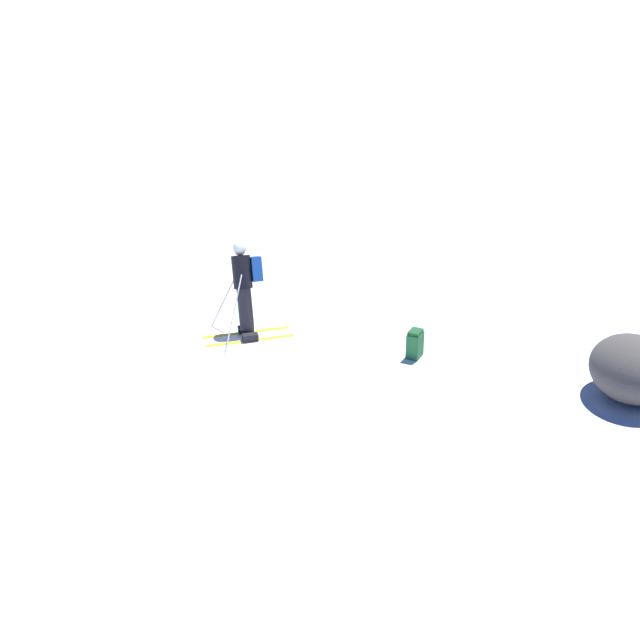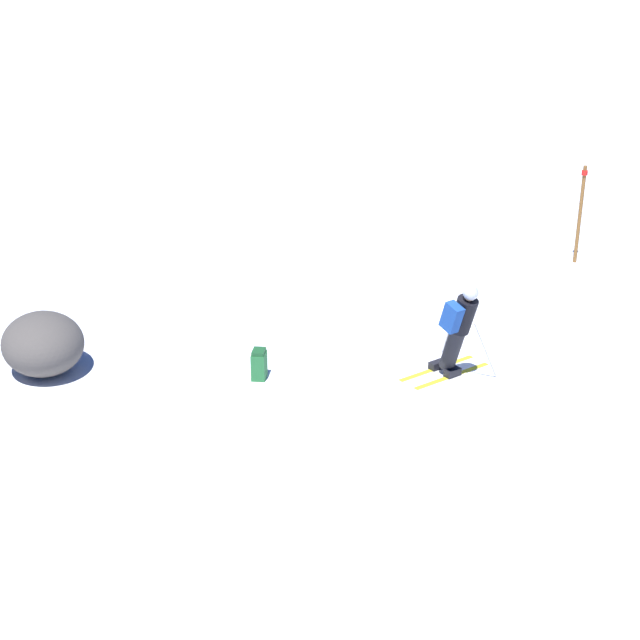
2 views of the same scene
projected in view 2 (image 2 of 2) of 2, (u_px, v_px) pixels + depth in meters
ground_plane at (409, 346)px, 15.59m from camera, size 300.00×300.00×0.00m
skier at (458, 326)px, 14.02m from camera, size 1.38×1.66×1.69m
spare_backpack at (259, 364)px, 14.30m from camera, size 0.37×0.34×0.50m
exposed_boulder_0 at (43, 344)px, 14.44m from camera, size 1.53×1.30×1.00m
trail_marker at (580, 211)px, 19.44m from camera, size 0.13×0.13×2.17m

